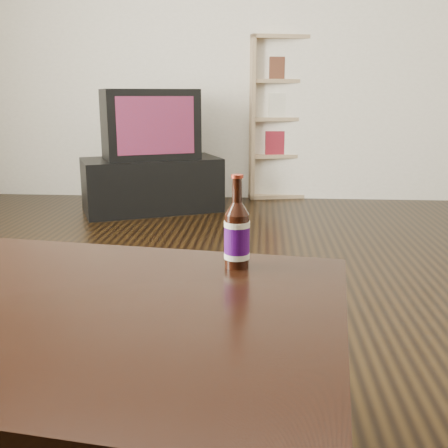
# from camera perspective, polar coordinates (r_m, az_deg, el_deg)

# --- Properties ---
(floor) EXTENTS (5.00, 6.00, 0.01)m
(floor) POSITION_cam_1_polar(r_m,az_deg,el_deg) (1.85, 0.18, -15.13)
(floor) COLOR black
(floor) RESTS_ON ground
(wall_back) EXTENTS (5.00, 0.02, 2.70)m
(wall_back) POSITION_cam_1_polar(r_m,az_deg,el_deg) (4.65, 3.09, 19.48)
(wall_back) COLOR silver
(wall_back) RESTS_ON ground
(tv_stand) EXTENTS (1.16, 0.90, 0.42)m
(tv_stand) POSITION_cam_1_polar(r_m,az_deg,el_deg) (4.17, -7.87, 4.27)
(tv_stand) COLOR black
(tv_stand) RESTS_ON floor
(tv) EXTENTS (0.81, 0.68, 0.52)m
(tv) POSITION_cam_1_polar(r_m,az_deg,el_deg) (4.12, -8.09, 10.71)
(tv) COLOR black
(tv) RESTS_ON tv_stand
(bookshelf) EXTENTS (0.80, 0.50, 1.38)m
(bookshelf) POSITION_cam_1_polar(r_m,az_deg,el_deg) (4.79, 6.90, 11.67)
(bookshelf) COLOR tan
(bookshelf) RESTS_ON floor
(coffee_table) EXTENTS (1.43, 0.95, 0.50)m
(coffee_table) POSITION_cam_1_polar(r_m,az_deg,el_deg) (1.17, -22.26, -10.29)
(coffee_table) COLOR black
(coffee_table) RESTS_ON floor
(beer_bottle) EXTENTS (0.07, 0.07, 0.22)m
(beer_bottle) POSITION_cam_1_polar(r_m,az_deg,el_deg) (1.21, 1.42, -1.23)
(beer_bottle) COLOR black
(beer_bottle) RESTS_ON coffee_table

